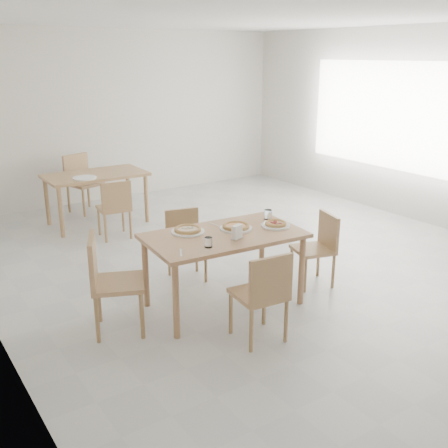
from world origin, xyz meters
TOP-DOWN VIEW (x-y plane):
  - room at (2.98, 0.30)m, footprint 7.28×7.00m
  - main_table at (-0.99, -0.98)m, footprint 1.57×0.97m
  - chair_south at (-1.11, -1.76)m, footprint 0.45×0.45m
  - chair_north at (-0.95, -0.16)m, footprint 0.46×0.46m
  - chair_west at (-2.12, -0.84)m, footprint 0.59×0.59m
  - chair_east at (0.15, -1.13)m, footprint 0.48×0.48m
  - plate_margherita at (-0.81, -0.94)m, footprint 0.32×0.32m
  - plate_mushroom at (-1.26, -0.76)m, footprint 0.32×0.32m
  - plate_pepperoni at (-0.43, -1.09)m, footprint 0.29×0.29m
  - pizza_margherita at (-0.81, -0.94)m, footprint 0.34×0.34m
  - pizza_mushroom at (-1.26, -0.76)m, footprint 0.34×0.34m
  - pizza_pepperoni at (-0.43, -1.09)m, footprint 0.29×0.29m
  - tumbler_a at (-1.31, -1.21)m, footprint 0.07×0.07m
  - tumbler_b at (-0.34, -0.86)m, footprint 0.08×0.08m
  - napkin_holder at (-0.98, -1.19)m, footprint 0.14×0.10m
  - fork_a at (-1.58, -1.20)m, footprint 0.10×0.17m
  - fork_b at (-0.91, -0.72)m, footprint 0.04×0.16m
  - second_table at (-1.03, 2.25)m, footprint 1.42×0.83m
  - chair_back_s at (-1.08, 1.47)m, footprint 0.45×0.45m
  - chair_back_n at (-0.98, 3.00)m, footprint 0.56×0.56m
  - plate_empty at (-1.26, 2.04)m, footprint 0.33×0.33m

SIDE VIEW (x-z plane):
  - chair_north at x=-0.95m, z-range 0.06..0.83m
  - chair_east at x=0.15m, z-range 0.06..0.85m
  - chair_back_s at x=-1.08m, z-range 0.06..0.87m
  - chair_south at x=-1.11m, z-range 0.07..0.89m
  - chair_back_n at x=-0.98m, z-range 0.07..0.97m
  - chair_west at x=-2.12m, z-range 0.07..0.98m
  - second_table at x=-1.03m, z-range 0.29..1.04m
  - main_table at x=-0.99m, z-range 0.29..1.04m
  - fork_a at x=-1.58m, z-range 0.75..0.76m
  - fork_b at x=-0.91m, z-range 0.75..0.76m
  - plate_margherita at x=-0.81m, z-range 0.75..0.77m
  - plate_mushroom at x=-1.26m, z-range 0.75..0.77m
  - plate_pepperoni at x=-0.43m, z-range 0.75..0.77m
  - plate_empty at x=-1.26m, z-range 0.75..0.77m
  - pizza_margherita at x=-0.81m, z-range 0.76..0.80m
  - pizza_mushroom at x=-1.26m, z-range 0.76..0.80m
  - pizza_pepperoni at x=-0.43m, z-range 0.77..0.80m
  - tumbler_a at x=-1.31m, z-range 0.75..0.84m
  - tumbler_b at x=-0.34m, z-range 0.75..0.85m
  - napkin_holder at x=-0.98m, z-range 0.75..0.89m
  - room at x=2.98m, z-range -2.00..5.00m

